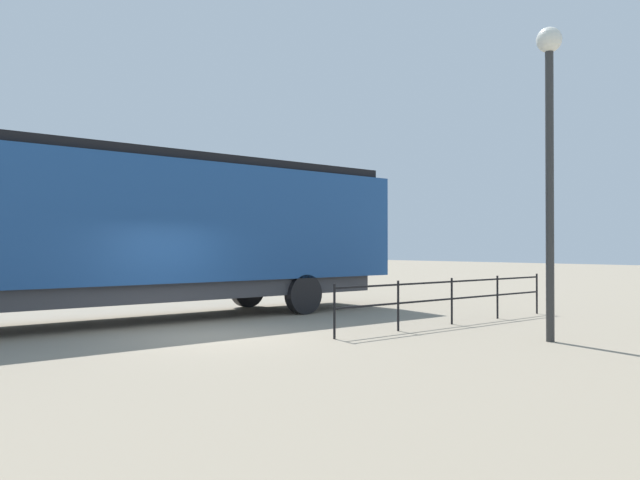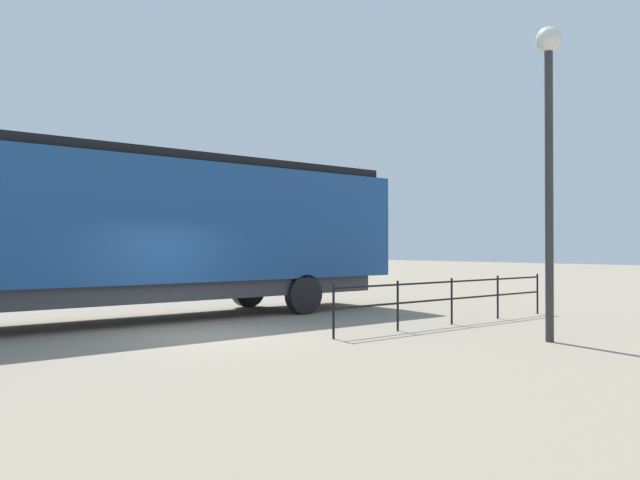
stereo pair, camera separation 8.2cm
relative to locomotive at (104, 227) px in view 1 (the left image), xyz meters
name	(u,v)px [view 1 (the left image)]	position (x,y,z in m)	size (l,w,h in m)	color
ground_plane	(207,336)	(3.42, 0.85, -2.35)	(120.00, 120.00, 0.00)	gray
locomotive	(104,227)	(0.00, 0.00, 0.00)	(3.06, 17.81, 4.20)	navy
lamp_post	(549,124)	(8.50, 5.56, 1.92)	(0.50, 0.50, 6.19)	#2D2D2D
platform_fence	(452,294)	(5.49, 6.34, -1.63)	(0.05, 7.60, 1.11)	black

